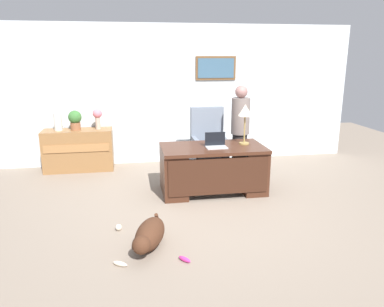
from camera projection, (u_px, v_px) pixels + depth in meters
name	position (u px, v px, depth m)	size (l,w,h in m)	color
ground_plane	(206.00, 209.00, 5.29)	(12.00, 12.00, 0.00)	gray
back_wall	(181.00, 94.00, 7.41)	(7.00, 0.16, 2.70)	silver
desk	(213.00, 168.00, 5.87)	(1.61, 0.87, 0.74)	#422316
credenza	(79.00, 150.00, 7.00)	(1.26, 0.50, 0.77)	olive
armchair	(208.00, 145.00, 6.80)	(0.60, 0.59, 1.20)	slate
person_standing	(240.00, 131.00, 6.56)	(0.32, 0.32, 1.61)	#262323
dog_lying	(149.00, 235.00, 4.21)	(0.50, 0.81, 0.30)	#472819
laptop	(216.00, 144.00, 5.75)	(0.32, 0.22, 0.22)	#B2B5BA
desk_lamp	(245.00, 113.00, 5.83)	(0.22, 0.22, 0.63)	#9E8447
vase_with_flowers	(97.00, 116.00, 6.90)	(0.17, 0.17, 0.38)	#BBA390
vase_empty	(58.00, 122.00, 6.81)	(0.15, 0.15, 0.32)	silver
potted_plant	(75.00, 119.00, 6.85)	(0.24, 0.24, 0.36)	brown
dog_toy_ball	(119.00, 227.00, 4.65)	(0.08, 0.08, 0.08)	beige
dog_toy_bone	(185.00, 259.00, 3.96)	(0.16, 0.05, 0.05)	#D8338C
dog_toy_plush	(120.00, 264.00, 3.87)	(0.17, 0.05, 0.05)	beige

